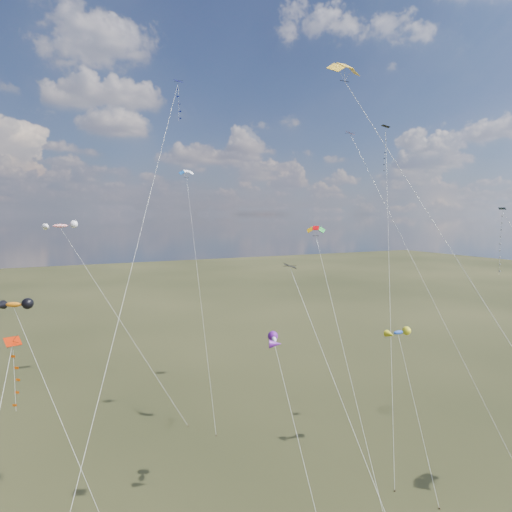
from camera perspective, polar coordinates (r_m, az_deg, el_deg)
name	(u,v)px	position (r m, az deg, el deg)	size (l,w,h in m)	color
diamond_black_high	(385,162)	(61.79, 15.88, 11.18)	(16.45, 20.32, 34.75)	black
diamond_navy_tall	(172,126)	(49.60, -10.51, 15.64)	(17.51, 29.56, 37.84)	#0D0B49
diamond_black_mid	(319,342)	(32.39, 7.94, -10.61)	(2.10, 13.83, 19.45)	black
diamond_red_low	(11,388)	(31.71, -28.26, -14.35)	(4.15, 10.84, 15.73)	#AA1C02
diamond_navy_right	(505,249)	(54.66, 28.73, 0.78)	(3.89, 12.79, 23.85)	#10214A
diamond_orange_center	(397,228)	(48.36, 17.26, 3.36)	(5.28, 19.31, 32.19)	#E93600
parafoil_yellow	(346,68)	(35.86, 11.22, 22.07)	(8.20, 22.25, 34.42)	yellow
parafoil_blue_white	(187,173)	(64.60, -8.66, 10.24)	(4.31, 19.32, 29.61)	#1759A9
parafoil_tricolor	(316,230)	(48.63, 7.55, 3.23)	(6.92, 19.48, 22.18)	#F3A906
novelty_orange_black	(14,306)	(39.17, -28.01, -5.49)	(6.93, 7.85, 16.81)	orange
novelty_white_purple	(274,340)	(37.99, 2.30, -10.48)	(2.29, 11.67, 13.33)	silver
novelty_redwhite_stripe	(61,226)	(62.20, -23.22, 3.42)	(13.09, 16.76, 22.29)	red
novelty_blue_yellow	(398,333)	(47.64, 17.38, -9.17)	(5.37, 9.85, 12.00)	#1F46B7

